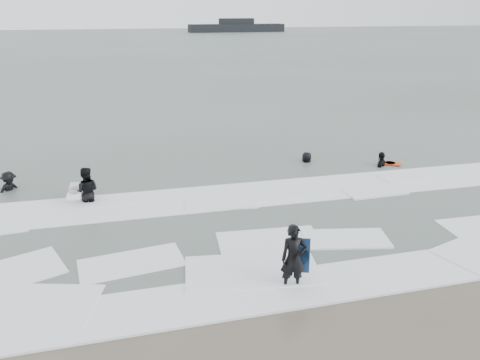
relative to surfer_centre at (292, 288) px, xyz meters
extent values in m
plane|color=brown|center=(-0.10, 0.56, 0.00)|extent=(320.00, 320.00, 0.00)
plane|color=#47544C|center=(-0.10, 80.56, 0.06)|extent=(320.00, 320.00, 0.00)
imported|color=black|center=(0.00, 0.00, 0.00)|extent=(0.73, 0.52, 1.87)
imported|color=black|center=(-5.69, 7.39, 0.00)|extent=(1.02, 0.82, 1.97)
imported|color=black|center=(-8.83, 9.29, 0.00)|extent=(1.23, 1.23, 1.71)
imported|color=black|center=(7.49, 8.69, 0.00)|extent=(1.09, 1.10, 1.86)
imported|color=black|center=(4.28, 10.01, 0.00)|extent=(0.95, 0.78, 1.68)
cube|color=white|center=(-0.10, -0.04, 0.03)|extent=(30.03, 2.32, 0.07)
cube|color=white|center=(-0.10, 6.56, 0.04)|extent=(30.00, 2.60, 0.09)
cube|color=black|center=(29.20, 132.28, 1.18)|extent=(28.44, 5.08, 2.23)
cube|color=black|center=(29.20, 132.28, 3.11)|extent=(10.16, 3.05, 1.63)
camera|label=1|loc=(-3.86, -10.09, 7.07)|focal=35.00mm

